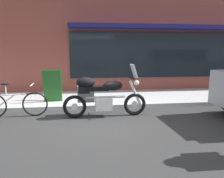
% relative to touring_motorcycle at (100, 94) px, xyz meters
% --- Properties ---
extents(ground_plane, '(80.00, 80.00, 0.00)m').
position_rel_touring_motorcycle_xyz_m(ground_plane, '(-0.13, -0.51, -0.59)').
color(ground_plane, '#2D2D2D').
extents(touring_motorcycle, '(2.20, 0.63, 1.38)m').
position_rel_touring_motorcycle_xyz_m(touring_motorcycle, '(0.00, 0.00, 0.00)').
color(touring_motorcycle, black).
rests_on(touring_motorcycle, ground_plane).
extents(parked_bicycle, '(1.66, 0.48, 0.91)m').
position_rel_touring_motorcycle_xyz_m(parked_bicycle, '(-2.23, 0.19, -0.23)').
color(parked_bicycle, black).
rests_on(parked_bicycle, ground_plane).
extents(sandwich_board_sign, '(0.55, 0.43, 1.01)m').
position_rel_touring_motorcycle_xyz_m(sandwich_board_sign, '(-1.42, 1.42, 0.04)').
color(sandwich_board_sign, '#1E511E').
rests_on(sandwich_board_sign, sidewalk_curb).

